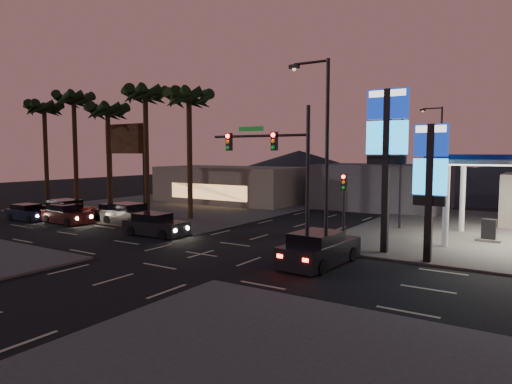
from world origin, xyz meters
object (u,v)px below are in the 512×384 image
Objects in this scene: car_lane_b_rear at (67,210)px; car_lane_a_mid at (67,214)px; traffic_signal_mast at (278,159)px; car_lane_a_rear at (28,213)px; pylon_sign_short at (430,171)px; car_lane_b_front at (130,215)px; suv_station at (319,249)px; car_lane_a_front at (155,225)px; car_lane_b_mid at (119,214)px; pylon_sign_tall at (387,138)px.

car_lane_a_mid is at bearing -35.36° from car_lane_b_rear.
traffic_signal_mast is 1.92× the size of car_lane_a_rear.
pylon_sign_short reaches higher than car_lane_b_front.
car_lane_a_mid is 22.71m from suv_station.
car_lane_a_rear is 3.06m from car_lane_b_rear.
car_lane_a_rear is 0.80× the size of car_lane_b_front.
traffic_signal_mast is at bearing -4.40° from car_lane_a_front.
car_lane_a_mid reaches higher than car_lane_b_mid.
car_lane_a_front is at bearing 173.53° from suv_station.
pylon_sign_tall is 1.93× the size of car_lane_a_mid.
pylon_sign_tall is 2.16× the size of car_lane_a_rear.
traffic_signal_mast reaches higher than car_lane_b_rear.
car_lane_a_front is (-14.78, -2.74, -5.70)m from pylon_sign_tall.
traffic_signal_mast is (-7.24, -2.51, 0.57)m from pylon_sign_short.
pylon_sign_tall is at bearing 1.37° from car_lane_b_front.
pylon_sign_short reaches higher than suv_station.
pylon_sign_short reaches higher than car_lane_a_rear.
suv_station is (-4.51, -3.19, -3.87)m from pylon_sign_short.
traffic_signal_mast reaches higher than car_lane_b_front.
car_lane_b_front is 1.82m from car_lane_b_mid.
pylon_sign_short is at bearing 19.13° from traffic_signal_mast.
pylon_sign_tall is 27.14m from car_lane_b_rear.
car_lane_a_mid is at bearing 179.35° from car_lane_a_front.
car_lane_a_rear is (-4.07, -0.79, -0.08)m from car_lane_a_mid.
suv_station reaches higher than car_lane_a_mid.
suv_station is (22.65, -1.56, 0.09)m from car_lane_a_mid.
car_lane_a_mid is 1.00× the size of car_lane_b_mid.
car_lane_b_front is (-22.30, 0.52, -3.89)m from pylon_sign_short.
car_lane_a_mid is 0.90× the size of car_lane_b_front.
suv_station is (26.73, -0.77, 0.17)m from car_lane_a_rear.
car_lane_a_rear is 0.89× the size of car_lane_b_mid.
car_lane_b_mid is 0.92× the size of car_lane_b_rear.
pylon_sign_short is at bearing -1.35° from car_lane_b_front.
car_lane_b_mid is (7.18, 3.40, 0.07)m from car_lane_a_rear.
car_lane_a_front reaches higher than car_lane_b_mid.
pylon_sign_tall reaches higher than car_lane_b_mid.
car_lane_b_rear is at bearing -179.39° from pylon_sign_short.
car_lane_a_front is at bearing -21.87° from car_lane_b_mid.
car_lane_b_front reaches higher than car_lane_a_mid.
car_lane_a_rear is 26.74m from suv_station.
pylon_sign_short is 0.88× the size of traffic_signal_mast.
traffic_signal_mast reaches higher than car_lane_a_rear.
traffic_signal_mast is 1.54× the size of car_lane_b_front.
car_lane_b_mid is (-24.06, 0.98, -3.97)m from pylon_sign_short.
pylon_sign_short is 1.38× the size of car_lane_b_rear.
car_lane_b_mid is at bearing 165.47° from car_lane_b_front.
car_lane_b_mid is at bearing 40.07° from car_lane_a_mid.
car_lane_a_rear is at bearing -175.57° from pylon_sign_short.
pylon_sign_tall reaches higher than car_lane_a_rear.
traffic_signal_mast is 20.45m from car_lane_a_mid.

